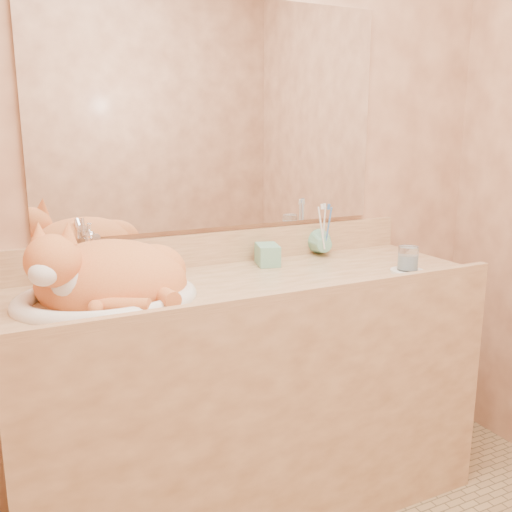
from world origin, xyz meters
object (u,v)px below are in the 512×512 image
toothbrush_cup (325,246)px  water_glass (408,258)px  soap_dispenser (271,245)px  vanity_counter (250,397)px  sink_basin (105,273)px  cat (104,273)px

toothbrush_cup → water_glass: size_ratio=1.21×
soap_dispenser → vanity_counter: bearing=-126.4°
sink_basin → toothbrush_cup: (0.88, 0.18, -0.04)m
vanity_counter → sink_basin: bearing=-177.6°
sink_basin → vanity_counter: bearing=5.0°
cat → soap_dispenser: cat is taller
soap_dispenser → toothbrush_cup: (0.27, 0.06, -0.04)m
toothbrush_cup → water_glass: 0.35m
soap_dispenser → toothbrush_cup: soap_dispenser is taller
soap_dispenser → toothbrush_cup: 0.27m
water_glass → cat: bearing=171.2°
water_glass → sink_basin: bearing=172.1°
sink_basin → water_glass: size_ratio=6.36×
sink_basin → toothbrush_cup: bearing=14.4°
vanity_counter → soap_dispenser: 0.54m
water_glass → vanity_counter: bearing=163.4°
cat → toothbrush_cup: bearing=34.6°
cat → soap_dispenser: size_ratio=2.65×
toothbrush_cup → soap_dispenser: bearing=-168.0°
soap_dispenser → water_glass: size_ratio=2.07×
soap_dispenser → cat: bearing=-154.5°
vanity_counter → sink_basin: (-0.48, -0.02, 0.51)m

